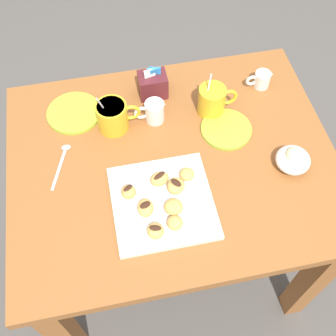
{
  "coord_description": "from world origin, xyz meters",
  "views": [
    {
      "loc": [
        -0.16,
        -0.68,
        1.74
      ],
      "look_at": [
        -0.02,
        -0.04,
        0.73
      ],
      "focal_mm": 44.8,
      "sensor_mm": 36.0,
      "label": 1
    }
  ],
  "objects_px": {
    "coffee_mug_mustard_left": "(113,116)",
    "beignet_0": "(156,231)",
    "saucer_lime_right": "(226,129)",
    "coffee_mug_mustard_right": "(212,100)",
    "beignet_5": "(145,208)",
    "sugar_caddy": "(153,84)",
    "saucer_lime_left": "(74,113)",
    "pastry_plate_square": "(163,203)",
    "beignet_3": "(175,223)",
    "cream_pitcher_white": "(154,111)",
    "beignet_4": "(187,174)",
    "ice_cream_bowl": "(293,159)",
    "beignet_6": "(129,192)",
    "dining_table": "(173,182)",
    "chocolate_sauce_pitcher": "(262,79)",
    "beignet_2": "(174,207)",
    "beignet_1": "(176,186)",
    "beignet_7": "(160,179)"
  },
  "relations": [
    {
      "from": "coffee_mug_mustard_left",
      "to": "beignet_0",
      "type": "bearing_deg",
      "value": -81.64
    },
    {
      "from": "saucer_lime_right",
      "to": "beignet_0",
      "type": "distance_m",
      "value": 0.41
    },
    {
      "from": "coffee_mug_mustard_right",
      "to": "beignet_5",
      "type": "distance_m",
      "value": 0.42
    },
    {
      "from": "sugar_caddy",
      "to": "saucer_lime_left",
      "type": "distance_m",
      "value": 0.27
    },
    {
      "from": "pastry_plate_square",
      "to": "beignet_3",
      "type": "bearing_deg",
      "value": -77.25
    },
    {
      "from": "coffee_mug_mustard_left",
      "to": "beignet_5",
      "type": "relative_size",
      "value": 2.66
    },
    {
      "from": "sugar_caddy",
      "to": "cream_pitcher_white",
      "type": "bearing_deg",
      "value": -98.57
    },
    {
      "from": "beignet_4",
      "to": "beignet_3",
      "type": "bearing_deg",
      "value": -114.76
    },
    {
      "from": "cream_pitcher_white",
      "to": "beignet_5",
      "type": "distance_m",
      "value": 0.33
    },
    {
      "from": "coffee_mug_mustard_right",
      "to": "ice_cream_bowl",
      "type": "bearing_deg",
      "value": -54.9
    },
    {
      "from": "cream_pitcher_white",
      "to": "pastry_plate_square",
      "type": "bearing_deg",
      "value": -96.23
    },
    {
      "from": "beignet_6",
      "to": "sugar_caddy",
      "type": "bearing_deg",
      "value": 69.99
    },
    {
      "from": "dining_table",
      "to": "chocolate_sauce_pitcher",
      "type": "height_order",
      "value": "chocolate_sauce_pitcher"
    },
    {
      "from": "beignet_5",
      "to": "saucer_lime_right",
      "type": "bearing_deg",
      "value": 38.51
    },
    {
      "from": "beignet_6",
      "to": "ice_cream_bowl",
      "type": "bearing_deg",
      "value": 1.72
    },
    {
      "from": "saucer_lime_right",
      "to": "beignet_0",
      "type": "xyz_separation_m",
      "value": [
        -0.28,
        -0.3,
        0.03
      ]
    },
    {
      "from": "saucer_lime_right",
      "to": "beignet_2",
      "type": "bearing_deg",
      "value": -131.76
    },
    {
      "from": "coffee_mug_mustard_left",
      "to": "beignet_1",
      "type": "bearing_deg",
      "value": -62.89
    },
    {
      "from": "chocolate_sauce_pitcher",
      "to": "beignet_5",
      "type": "bearing_deg",
      "value": -139.31
    },
    {
      "from": "coffee_mug_mustard_left",
      "to": "saucer_lime_left",
      "type": "xyz_separation_m",
      "value": [
        -0.12,
        0.08,
        -0.05
      ]
    },
    {
      "from": "sugar_caddy",
      "to": "ice_cream_bowl",
      "type": "distance_m",
      "value": 0.5
    },
    {
      "from": "beignet_0",
      "to": "coffee_mug_mustard_left",
      "type": "bearing_deg",
      "value": 98.36
    },
    {
      "from": "dining_table",
      "to": "coffee_mug_mustard_left",
      "type": "xyz_separation_m",
      "value": [
        -0.15,
        0.16,
        0.19
      ]
    },
    {
      "from": "ice_cream_bowl",
      "to": "beignet_1",
      "type": "distance_m",
      "value": 0.35
    },
    {
      "from": "beignet_2",
      "to": "beignet_7",
      "type": "distance_m",
      "value": 0.1
    },
    {
      "from": "beignet_5",
      "to": "beignet_7",
      "type": "bearing_deg",
      "value": 56.39
    },
    {
      "from": "beignet_2",
      "to": "beignet_5",
      "type": "xyz_separation_m",
      "value": [
        -0.07,
        0.01,
        0.0
      ]
    },
    {
      "from": "pastry_plate_square",
      "to": "saucer_lime_left",
      "type": "xyz_separation_m",
      "value": [
        -0.21,
        0.38,
        -0.0
      ]
    },
    {
      "from": "saucer_lime_left",
      "to": "beignet_4",
      "type": "height_order",
      "value": "beignet_4"
    },
    {
      "from": "beignet_4",
      "to": "beignet_7",
      "type": "bearing_deg",
      "value": -179.55
    },
    {
      "from": "beignet_2",
      "to": "beignet_1",
      "type": "bearing_deg",
      "value": 71.94
    },
    {
      "from": "cream_pitcher_white",
      "to": "beignet_5",
      "type": "relative_size",
      "value": 1.92
    },
    {
      "from": "saucer_lime_left",
      "to": "pastry_plate_square",
      "type": "bearing_deg",
      "value": -60.44
    },
    {
      "from": "ice_cream_bowl",
      "to": "beignet_7",
      "type": "height_order",
      "value": "ice_cream_bowl"
    },
    {
      "from": "ice_cream_bowl",
      "to": "saucer_lime_left",
      "type": "xyz_separation_m",
      "value": [
        -0.61,
        0.33,
        -0.03
      ]
    },
    {
      "from": "beignet_5",
      "to": "beignet_4",
      "type": "bearing_deg",
      "value": 31.65
    },
    {
      "from": "dining_table",
      "to": "saucer_lime_left",
      "type": "distance_m",
      "value": 0.38
    },
    {
      "from": "beignet_0",
      "to": "saucer_lime_left",
      "type": "bearing_deg",
      "value": 110.76
    },
    {
      "from": "saucer_lime_left",
      "to": "beignet_4",
      "type": "bearing_deg",
      "value": -46.65
    },
    {
      "from": "cream_pitcher_white",
      "to": "beignet_6",
      "type": "bearing_deg",
      "value": -114.3
    },
    {
      "from": "beignet_2",
      "to": "beignet_7",
      "type": "xyz_separation_m",
      "value": [
        -0.02,
        0.09,
        0.0
      ]
    },
    {
      "from": "beignet_0",
      "to": "ice_cream_bowl",
      "type": "bearing_deg",
      "value": 18.16
    },
    {
      "from": "beignet_4",
      "to": "beignet_6",
      "type": "relative_size",
      "value": 1.04
    },
    {
      "from": "coffee_mug_mustard_right",
      "to": "beignet_3",
      "type": "relative_size",
      "value": 3.49
    },
    {
      "from": "sugar_caddy",
      "to": "saucer_lime_right",
      "type": "height_order",
      "value": "sugar_caddy"
    },
    {
      "from": "pastry_plate_square",
      "to": "beignet_5",
      "type": "height_order",
      "value": "beignet_5"
    },
    {
      "from": "coffee_mug_mustard_right",
      "to": "beignet_1",
      "type": "bearing_deg",
      "value": -122.83
    },
    {
      "from": "coffee_mug_mustard_right",
      "to": "beignet_6",
      "type": "xyz_separation_m",
      "value": [
        -0.3,
        -0.26,
        -0.02
      ]
    },
    {
      "from": "beignet_6",
      "to": "beignet_7",
      "type": "bearing_deg",
      "value": 16.07
    },
    {
      "from": "pastry_plate_square",
      "to": "coffee_mug_mustard_left",
      "type": "xyz_separation_m",
      "value": [
        -0.09,
        0.3,
        0.04
      ]
    }
  ]
}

